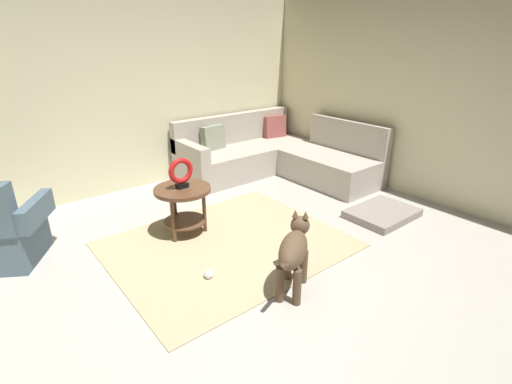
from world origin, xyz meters
name	(u,v)px	position (x,y,z in m)	size (l,w,h in m)	color
ground_plane	(259,286)	(0.00, 0.00, -0.05)	(6.00, 6.00, 0.10)	#B7B2A8
wall_back	(118,91)	(0.00, 2.94, 1.35)	(6.00, 0.12, 2.70)	beige
wall_right	(448,96)	(2.94, 0.00, 1.35)	(0.12, 6.00, 2.70)	beige
area_rug	(228,244)	(0.15, 0.70, 0.01)	(2.30, 1.90, 0.01)	tan
sectional_couch	(276,157)	(1.99, 2.02, 0.29)	(2.20, 2.25, 0.88)	#B2A899
side_table	(183,198)	(-0.07, 1.20, 0.42)	(0.60, 0.60, 0.54)	brown
torus_sculpture	(181,172)	(-0.07, 1.20, 0.71)	(0.28, 0.08, 0.33)	black
dog_bed_mat	(382,213)	(1.98, 0.08, 0.04)	(0.80, 0.60, 0.09)	gray
dog	(294,250)	(0.17, -0.25, 0.38)	(0.72, 0.53, 0.63)	brown
dog_toy_ball	(209,274)	(-0.32, 0.32, 0.04)	(0.08, 0.08, 0.08)	silver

